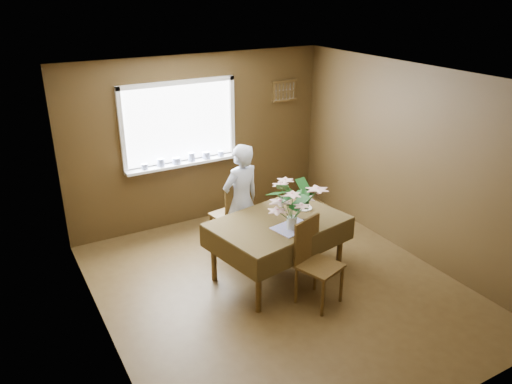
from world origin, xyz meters
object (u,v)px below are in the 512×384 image
chair_far (234,213)px  flower_bouquet (292,202)px  chair_near (314,258)px  dining_table (278,227)px  seated_woman (241,201)px

chair_far → flower_bouquet: size_ratio=1.67×
chair_far → chair_near: chair_far is taller
dining_table → chair_far: 0.88m
chair_far → seated_woman: size_ratio=0.66×
seated_woman → flower_bouquet: seated_woman is taller
dining_table → chair_far: size_ratio=1.70×
dining_table → chair_near: (0.07, -0.64, -0.13)m
dining_table → chair_far: chair_far is taller
chair_far → chair_near: size_ratio=1.03×
chair_near → seated_woman: bearing=80.5°
dining_table → seated_woman: 0.73m
chair_near → flower_bouquet: bearing=80.3°
chair_near → seated_woman: size_ratio=0.64×
dining_table → flower_bouquet: size_ratio=2.85×
chair_far → chair_near: bearing=89.5°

